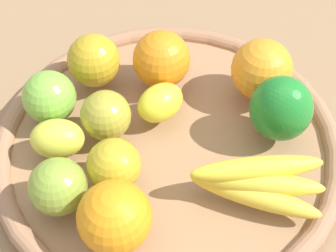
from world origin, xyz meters
The scene contains 14 objects.
ground_plane centered at (0.00, 0.00, 0.00)m, with size 2.40×2.40×0.00m, color #93704D.
basket centered at (0.00, 0.00, 0.02)m, with size 0.46×0.46×0.03m.
lemon_0 centered at (-0.13, 0.04, 0.06)m, with size 0.07×0.05×0.05m, color #DBDC41.
lemon_1 centered at (0.01, 0.04, 0.06)m, with size 0.07×0.05×0.05m, color yellow.
banana_bunch centered at (0.05, -0.13, 0.06)m, with size 0.15×0.13×0.05m.
orange_2 centered at (0.04, 0.10, 0.07)m, with size 0.08×0.08×0.08m, color orange.
apple_2 centered at (-0.04, 0.14, 0.07)m, with size 0.07×0.07×0.07m, color gold.
apple_4 centered at (-0.09, -0.03, 0.06)m, with size 0.06×0.06×0.06m, color gold.
bell_pepper centered at (0.13, -0.06, 0.08)m, with size 0.08×0.07×0.09m, color #20802B.
apple_0 centered at (-0.07, 0.04, 0.06)m, with size 0.06×0.06×0.06m, color #A89D30.
apple_1 centered at (-0.16, -0.03, 0.07)m, with size 0.07×0.07×0.07m, color olive.
orange_0 centered at (0.15, 0.01, 0.07)m, with size 0.08×0.08×0.08m, color orange.
orange_1 centered at (-0.12, -0.10, 0.07)m, with size 0.08×0.08×0.08m, color orange.
apple_3 centered at (-0.12, 0.10, 0.07)m, with size 0.07×0.07×0.07m, color #7CB83E.
Camera 1 is at (-0.19, -0.37, 0.55)m, focal length 54.44 mm.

